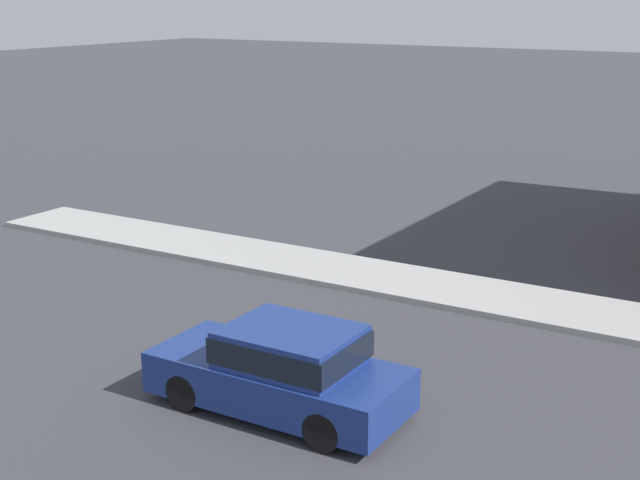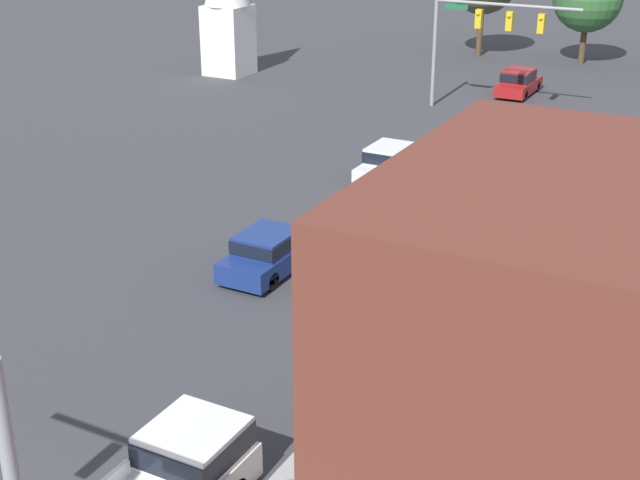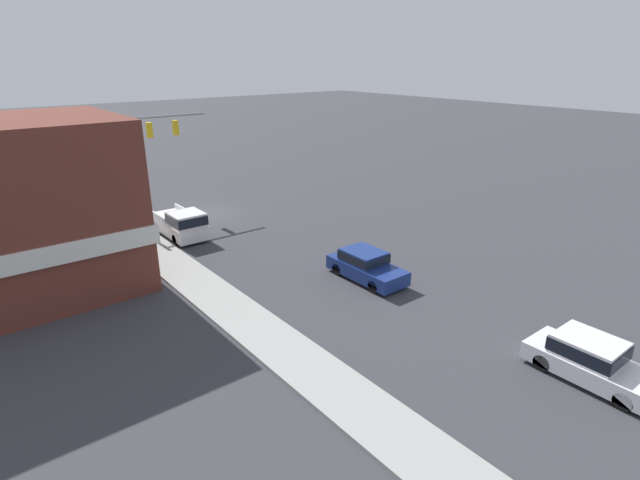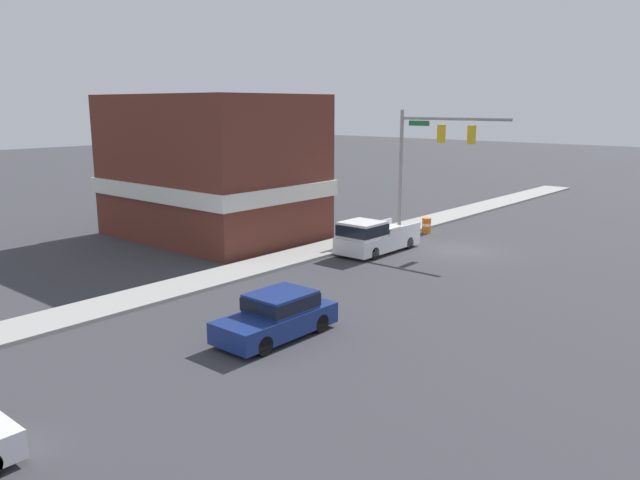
# 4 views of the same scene
# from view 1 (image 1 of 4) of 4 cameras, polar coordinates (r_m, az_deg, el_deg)

# --- Properties ---
(car_lead) EXTENTS (1.88, 4.48, 1.55)m
(car_lead) POSITION_cam_1_polar(r_m,az_deg,el_deg) (15.31, -2.38, -8.18)
(car_lead) COLOR black
(car_lead) RESTS_ON ground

